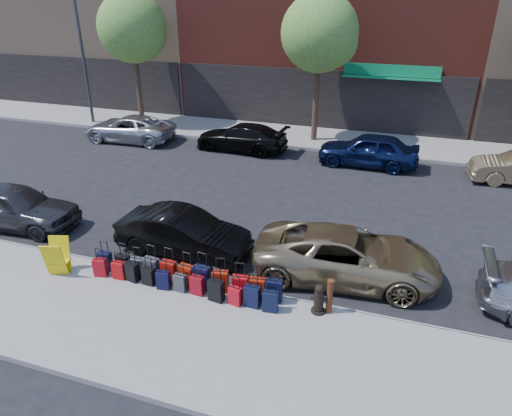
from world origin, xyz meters
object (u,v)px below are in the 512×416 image
(streetlight, at_px, (84,44))
(car_near_1, at_px, (183,233))
(fire_hydrant, at_px, (319,300))
(car_far_2, at_px, (368,150))
(car_near_0, at_px, (14,206))
(bollard, at_px, (330,296))
(car_far_0, at_px, (129,128))
(tree_left, at_px, (135,30))
(suitcase_front_5, at_px, (187,276))
(display_rack, at_px, (57,257))
(car_far_1, at_px, (241,137))
(car_near_2, at_px, (347,255))
(tree_center, at_px, (322,35))

(streetlight, xyz_separation_m, car_near_1, (11.85, -11.86, -3.98))
(fire_hydrant, xyz_separation_m, car_far_2, (0.00, 11.47, 0.25))
(fire_hydrant, xyz_separation_m, car_near_0, (-10.86, 1.54, 0.24))
(bollard, bearing_deg, car_far_0, 138.64)
(tree_left, relative_size, streetlight, 0.91)
(suitcase_front_5, height_order, display_rack, display_rack)
(fire_hydrant, relative_size, car_far_1, 0.17)
(car_near_0, height_order, car_far_2, car_far_2)
(tree_left, relative_size, car_near_1, 1.75)
(car_far_2, bearing_deg, car_far_0, -88.73)
(car_far_1, bearing_deg, car_near_2, 37.55)
(display_rack, xyz_separation_m, car_far_0, (-5.30, 11.99, 0.02))
(car_near_0, relative_size, car_far_2, 0.98)
(car_near_0, height_order, car_near_1, car_near_0)
(fire_hydrant, xyz_separation_m, car_far_1, (-6.32, 11.75, 0.17))
(tree_left, relative_size, car_near_2, 1.41)
(car_far_0, xyz_separation_m, car_far_2, (12.62, 0.07, 0.09))
(display_rack, distance_m, car_far_1, 12.38)
(streetlight, xyz_separation_m, car_far_2, (16.41, -2.14, -3.89))
(car_near_2, bearing_deg, tree_left, 43.16)
(fire_hydrant, bearing_deg, tree_left, 131.61)
(car_far_2, bearing_deg, suitcase_front_5, -16.46)
(car_far_0, bearing_deg, bollard, 46.06)
(car_far_0, bearing_deg, car_near_0, 7.59)
(fire_hydrant, height_order, car_far_0, car_far_0)
(streetlight, distance_m, car_far_2, 17.00)
(fire_hydrant, relative_size, car_near_0, 0.18)
(car_near_2, bearing_deg, fire_hydrant, 163.83)
(tree_left, xyz_separation_m, tree_center, (10.50, 0.00, 0.00))
(display_rack, relative_size, car_far_0, 0.21)
(suitcase_front_5, distance_m, fire_hydrant, 3.60)
(car_near_2, xyz_separation_m, car_far_1, (-6.71, 9.76, -0.03))
(fire_hydrant, relative_size, display_rack, 0.77)
(car_far_1, bearing_deg, suitcase_front_5, 16.06)
(suitcase_front_5, height_order, car_near_0, car_near_0)
(car_near_0, distance_m, car_far_0, 10.02)
(bollard, xyz_separation_m, car_far_0, (-12.87, 11.33, 0.04))
(suitcase_front_5, height_order, car_near_2, car_near_2)
(car_near_0, relative_size, car_far_1, 0.94)
(car_near_0, bearing_deg, car_near_2, -91.89)
(bollard, distance_m, car_far_0, 17.15)
(fire_hydrant, distance_m, car_far_1, 13.34)
(tree_left, bearing_deg, car_far_1, -19.67)
(tree_center, distance_m, car_near_2, 13.61)
(tree_left, relative_size, tree_center, 1.00)
(suitcase_front_5, bearing_deg, tree_left, 134.33)
(fire_hydrant, xyz_separation_m, car_near_1, (-4.57, 1.75, 0.17))
(suitcase_front_5, xyz_separation_m, car_far_0, (-9.02, 11.42, 0.21))
(fire_hydrant, bearing_deg, car_near_1, 157.38)
(car_far_0, bearing_deg, car_far_1, 90.60)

